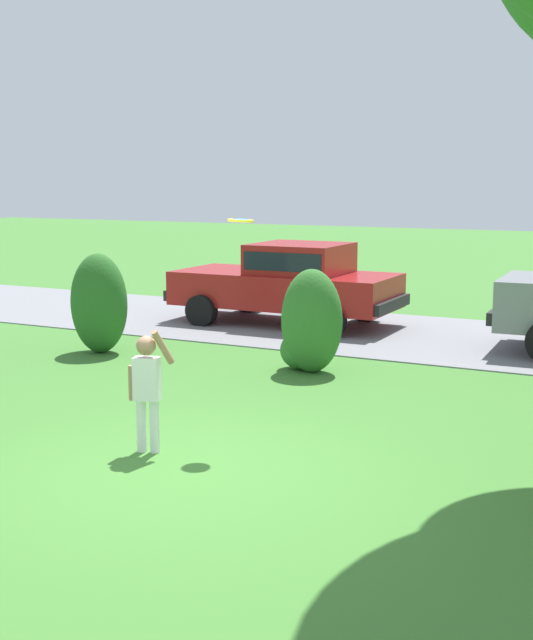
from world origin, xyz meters
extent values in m
plane|color=#3D752D|center=(0.00, 0.00, 0.00)|extent=(80.00, 80.00, 0.00)
cube|color=slate|center=(0.00, 7.73, 0.01)|extent=(28.00, 4.40, 0.02)
ellipsoid|color=#286023|center=(-4.28, 4.10, 0.80)|extent=(0.95, 0.80, 1.60)
ellipsoid|color=#33702B|center=(-0.68, 4.34, 0.75)|extent=(0.91, 0.73, 1.50)
ellipsoid|color=#33702B|center=(-0.88, 4.45, 0.29)|extent=(0.64, 0.64, 0.58)
cube|color=maroon|center=(-2.80, 7.88, 0.68)|extent=(4.21, 1.85, 0.64)
cube|color=maroon|center=(-2.48, 7.88, 1.28)|extent=(1.68, 1.62, 0.56)
cube|color=black|center=(-2.48, 7.88, 1.28)|extent=(1.55, 1.64, 0.34)
cylinder|color=black|center=(-4.09, 6.93, 0.30)|extent=(0.60, 0.22, 0.60)
cylinder|color=black|center=(-4.10, 8.81, 0.30)|extent=(0.60, 0.22, 0.60)
cylinder|color=black|center=(-1.49, 6.94, 0.30)|extent=(0.60, 0.22, 0.60)
cylinder|color=black|center=(-1.50, 8.82, 0.30)|extent=(0.60, 0.22, 0.60)
cube|color=black|center=(-4.94, 7.87, 0.52)|extent=(0.13, 1.75, 0.20)
cube|color=black|center=(-0.66, 7.88, 0.52)|extent=(0.13, 1.75, 0.20)
cube|color=black|center=(1.35, 7.38, 0.60)|extent=(0.20, 1.75, 0.20)
cylinder|color=white|center=(-0.75, 0.23, 0.28)|extent=(0.10, 0.10, 0.55)
cylinder|color=white|center=(-0.62, 0.27, 0.28)|extent=(0.10, 0.10, 0.55)
cube|color=white|center=(-0.69, 0.25, 0.77)|extent=(0.29, 0.23, 0.44)
sphere|color=#A37556|center=(-0.69, 0.25, 1.11)|extent=(0.20, 0.20, 0.20)
cylinder|color=#A37556|center=(-0.55, 0.34, 1.09)|extent=(0.16, 0.27, 0.39)
cylinder|color=#A37556|center=(-0.84, 0.20, 0.72)|extent=(0.07, 0.07, 0.36)
cylinder|color=yellow|center=(-0.10, 1.17, 2.33)|extent=(0.28, 0.28, 0.04)
cylinder|color=#337FDB|center=(-0.10, 1.17, 2.34)|extent=(0.16, 0.15, 0.04)
camera|label=1|loc=(4.18, -6.69, 2.77)|focal=47.84mm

